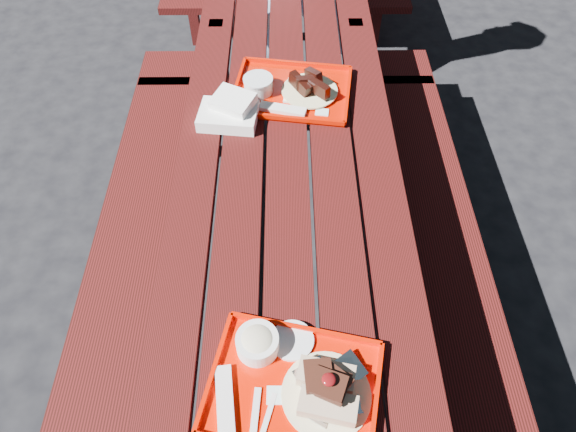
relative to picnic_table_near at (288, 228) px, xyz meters
The scene contains 5 objects.
ground 0.56m from the picnic_table_near, ahead, with size 60.00×60.00×0.00m, color black.
picnic_table_near is the anchor object (origin of this frame).
near_tray 0.64m from the picnic_table_near, 88.87° to the right, with size 0.45×0.39×0.13m.
far_tray 0.52m from the picnic_table_near, 88.57° to the left, with size 0.46×0.39×0.07m.
white_cloth 0.45m from the picnic_table_near, 120.26° to the left, with size 0.22×0.19×0.08m.
Camera 1 is at (-0.01, -1.05, 1.96)m, focal length 32.00 mm.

